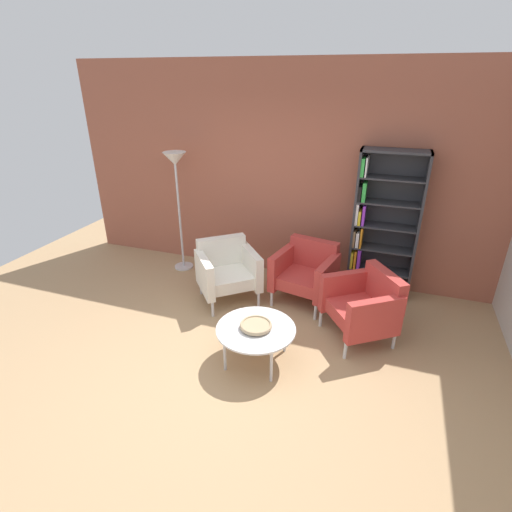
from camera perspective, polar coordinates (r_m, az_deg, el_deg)
name	(u,v)px	position (r m, az deg, el deg)	size (l,w,h in m)	color
ground_plane	(217,376)	(4.05, -5.74, -16.93)	(8.32, 8.32, 0.00)	tan
brick_back_panel	(288,175)	(5.48, 4.62, 11.72)	(6.40, 0.12, 2.90)	#9E5642
bookshelf_tall	(380,226)	(5.25, 17.56, 4.13)	(0.80, 0.30, 1.90)	#333338
coffee_table_low	(256,330)	(3.98, -0.02, -10.78)	(0.80, 0.80, 0.40)	silver
decorative_bowl	(256,325)	(3.94, -0.02, -10.02)	(0.32, 0.32, 0.05)	tan
armchair_near_window	(364,304)	(4.46, 15.46, -6.79)	(0.93, 0.95, 0.78)	#B73833
armchair_corner_red	(306,272)	(5.03, 7.30, -2.25)	(0.83, 0.78, 0.78)	#B73833
armchair_by_bookshelf	(227,270)	(5.05, -4.26, -2.00)	(0.95, 0.94, 0.78)	white
floor_lamp_torchiere	(176,173)	(5.65, -11.57, 11.70)	(0.32, 0.32, 1.74)	silver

